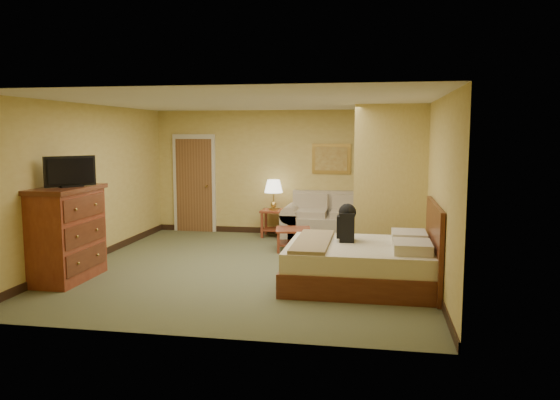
% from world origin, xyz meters
% --- Properties ---
extents(floor, '(6.00, 6.00, 0.00)m').
position_xyz_m(floor, '(0.00, 0.00, 0.00)').
color(floor, brown).
rests_on(floor, ground).
extents(ceiling, '(6.00, 6.00, 0.00)m').
position_xyz_m(ceiling, '(0.00, 0.00, 2.60)').
color(ceiling, white).
rests_on(ceiling, back_wall).
extents(back_wall, '(5.50, 0.02, 2.60)m').
position_xyz_m(back_wall, '(0.00, 3.00, 1.30)').
color(back_wall, tan).
rests_on(back_wall, floor).
extents(left_wall, '(0.02, 6.00, 2.60)m').
position_xyz_m(left_wall, '(-2.75, 0.00, 1.30)').
color(left_wall, tan).
rests_on(left_wall, floor).
extents(right_wall, '(0.02, 6.00, 2.60)m').
position_xyz_m(right_wall, '(2.75, 0.00, 1.30)').
color(right_wall, tan).
rests_on(right_wall, floor).
extents(partition, '(1.20, 0.15, 2.60)m').
position_xyz_m(partition, '(2.15, 0.93, 1.30)').
color(partition, tan).
rests_on(partition, floor).
extents(door, '(0.94, 0.16, 2.10)m').
position_xyz_m(door, '(-1.95, 2.96, 1.03)').
color(door, beige).
rests_on(door, floor).
extents(baseboard, '(5.50, 0.02, 0.12)m').
position_xyz_m(baseboard, '(0.00, 2.99, 0.06)').
color(baseboard, black).
rests_on(baseboard, floor).
extents(loveseat, '(1.88, 0.87, 0.95)m').
position_xyz_m(loveseat, '(1.00, 2.58, 0.31)').
color(loveseat, tan).
rests_on(loveseat, floor).
extents(side_table, '(0.51, 0.51, 0.56)m').
position_xyz_m(side_table, '(-0.15, 2.65, 0.37)').
color(side_table, maroon).
rests_on(side_table, floor).
extents(table_lamp, '(0.38, 0.38, 0.62)m').
position_xyz_m(table_lamp, '(-0.15, 2.65, 1.03)').
color(table_lamp, '#B08D40').
rests_on(table_lamp, side_table).
extents(coffee_table, '(0.72, 0.72, 0.40)m').
position_xyz_m(coffee_table, '(0.45, 1.40, 0.29)').
color(coffee_table, maroon).
rests_on(coffee_table, floor).
extents(wall_picture, '(0.79, 0.04, 0.62)m').
position_xyz_m(wall_picture, '(1.00, 2.97, 1.60)').
color(wall_picture, '#B78E3F').
rests_on(wall_picture, back_wall).
extents(dresser, '(0.67, 1.28, 1.36)m').
position_xyz_m(dresser, '(-2.48, -1.17, 0.69)').
color(dresser, maroon).
rests_on(dresser, floor).
extents(tv, '(0.50, 0.59, 0.44)m').
position_xyz_m(tv, '(-2.38, -1.17, 1.57)').
color(tv, black).
rests_on(tv, dresser).
extents(bed, '(2.15, 1.83, 1.18)m').
position_xyz_m(bed, '(1.81, -0.71, 0.32)').
color(bed, '#4F2112').
rests_on(bed, floor).
extents(backpack, '(0.25, 0.32, 0.55)m').
position_xyz_m(backpack, '(1.52, -0.49, 0.87)').
color(backpack, black).
rests_on(backpack, bed).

